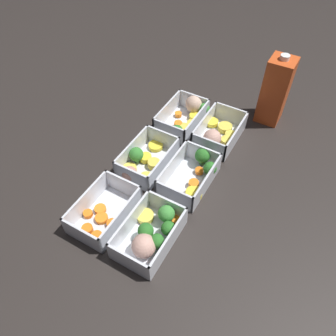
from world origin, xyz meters
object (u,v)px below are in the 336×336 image
container_near_center (144,161)px  container_far_center (194,174)px  container_far_right (151,234)px  container_near_right (103,213)px  juice_carton (275,91)px  container_far_left (218,134)px  container_near_left (187,115)px

container_near_center → container_far_center: 0.13m
container_far_center → container_far_right: bearing=-0.7°
container_near_right → juice_carton: (-0.52, 0.21, 0.08)m
container_far_left → container_near_center: bearing=-33.3°
container_near_right → container_far_left: (-0.36, 0.12, 0.00)m
container_near_left → container_near_right: size_ratio=1.12×
container_far_center → container_far_right: same height
container_near_left → container_far_left: bearing=76.1°
container_near_right → container_far_center: (-0.20, 0.12, 0.00)m
container_near_center → container_far_left: size_ratio=1.09×
container_near_center → container_far_left: (-0.18, 0.12, 0.00)m
container_far_left → container_far_right: bearing=0.9°
container_near_left → container_near_right: (0.39, -0.01, -0.00)m
container_near_left → container_near_right: bearing=-1.1°
container_near_center → container_far_left: bearing=146.7°
container_near_left → container_far_center: bearing=31.9°
container_far_right → juice_carton: bearing=170.5°
container_far_right → container_near_right: bearing=-87.3°
container_far_right → container_far_center: bearing=179.3°
container_far_left → container_far_center: same height
container_near_center → container_near_right: 0.17m
juice_carton → container_near_left: bearing=-56.9°
container_near_center → container_far_left: same height
container_far_center → juice_carton: bearing=165.3°
container_near_right → container_far_left: 0.38m
container_far_right → container_near_left: bearing=-163.3°
container_near_left → container_near_center: bearing=-3.6°
container_near_left → container_far_right: size_ratio=1.11×
container_near_left → container_far_left: size_ratio=1.12×
container_near_right → container_far_left: bearing=162.2°
container_near_center → juice_carton: bearing=148.1°
juice_carton → container_near_right: bearing=-21.9°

